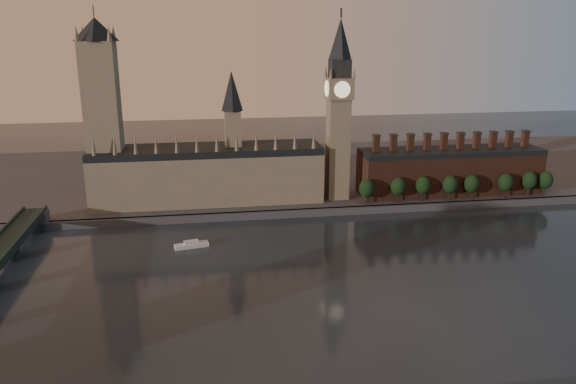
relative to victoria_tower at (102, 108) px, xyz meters
name	(u,v)px	position (x,y,z in m)	size (l,w,h in m)	color
ground	(376,285)	(120.00, -115.00, -59.09)	(900.00, 900.00, 0.00)	black
north_bank	(300,173)	(120.00, 63.04, -57.09)	(900.00, 182.00, 4.00)	#404045
palace_of_westminster	(209,171)	(55.59, -0.09, -37.46)	(130.00, 30.30, 74.00)	#796956
victoria_tower	(102,108)	(0.00, 0.00, 0.00)	(24.00, 24.00, 108.00)	#796956
big_ben	(339,108)	(130.00, -5.00, -2.26)	(15.00, 15.00, 107.00)	#796956
chimney_block	(450,170)	(200.00, -5.00, -41.27)	(110.00, 25.00, 37.00)	#4E2B1D
embankment_tree_0	(367,188)	(143.28, -21.32, -45.62)	(8.60, 8.60, 14.88)	black
embankment_tree_1	(398,187)	(162.28, -20.20, -45.62)	(8.60, 8.60, 14.88)	black
embankment_tree_2	(423,185)	(177.39, -19.77, -45.62)	(8.60, 8.60, 14.88)	black
embankment_tree_3	(450,185)	(193.42, -20.86, -45.62)	(8.60, 8.60, 14.88)	black
embankment_tree_4	(472,184)	(206.47, -21.25, -45.62)	(8.60, 8.60, 14.88)	black
embankment_tree_5	(506,182)	(227.71, -21.28, -45.62)	(8.60, 8.60, 14.88)	black
embankment_tree_6	(529,180)	(243.92, -19.55, -45.62)	(8.60, 8.60, 14.88)	black
embankment_tree_7	(545,180)	(254.00, -20.13, -45.62)	(8.60, 8.60, 14.88)	black
river_boat	(192,245)	(45.40, -61.67, -57.86)	(16.64, 7.91, 3.21)	silver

